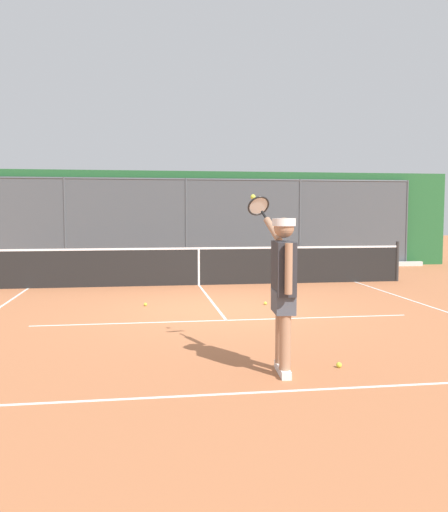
% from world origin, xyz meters
% --- Properties ---
extents(ground_plane, '(60.00, 60.00, 0.00)m').
position_xyz_m(ground_plane, '(0.00, 0.00, 0.00)').
color(ground_plane, '#B76B42').
extents(court_line_markings, '(8.39, 8.37, 0.01)m').
position_xyz_m(court_line_markings, '(0.00, 1.42, 0.00)').
color(court_line_markings, white).
rests_on(court_line_markings, ground).
extents(fence_backdrop, '(18.28, 1.37, 3.19)m').
position_xyz_m(fence_backdrop, '(0.00, -8.22, 1.58)').
color(fence_backdrop, '#474C51').
rests_on(fence_backdrop, ground).
extents(tennis_net, '(10.78, 0.09, 1.07)m').
position_xyz_m(tennis_net, '(0.00, -3.55, 0.49)').
color(tennis_net, '#2D2D2D').
rests_on(tennis_net, ground).
extents(tennis_player, '(0.40, 1.47, 2.09)m').
position_xyz_m(tennis_player, '(-0.17, 4.16, 1.07)').
color(tennis_player, silver).
rests_on(tennis_player, ground).
extents(tennis_ball_mid_court, '(0.07, 0.07, 0.07)m').
position_xyz_m(tennis_ball_mid_court, '(-1.01, -0.40, 0.03)').
color(tennis_ball_mid_court, '#D6E042').
rests_on(tennis_ball_mid_court, ground).
extents(tennis_ball_by_sideline, '(0.07, 0.07, 0.07)m').
position_xyz_m(tennis_ball_by_sideline, '(1.36, -0.62, 0.03)').
color(tennis_ball_by_sideline, '#C1D138').
rests_on(tennis_ball_by_sideline, ground).
extents(tennis_ball_near_baseline, '(0.07, 0.07, 0.07)m').
position_xyz_m(tennis_ball_near_baseline, '(-0.90, 4.05, 0.03)').
color(tennis_ball_near_baseline, '#C1D138').
rests_on(tennis_ball_near_baseline, ground).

